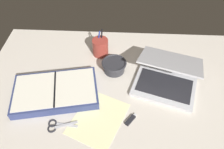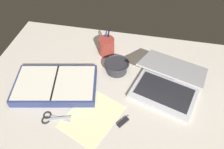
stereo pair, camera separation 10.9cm
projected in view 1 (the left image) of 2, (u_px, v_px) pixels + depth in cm
name	position (u px, v px, depth cm)	size (l,w,h in cm)	color
desk_top	(114.00, 94.00, 110.77)	(140.00, 100.00, 2.00)	beige
laptop	(167.00, 78.00, 110.13)	(37.85, 37.01, 16.26)	silver
bowl	(114.00, 66.00, 118.09)	(13.53, 13.53, 6.04)	#2D2D33
pen_cup	(100.00, 47.00, 126.07)	(9.13, 9.13, 15.80)	#9E382D
planner	(56.00, 91.00, 107.53)	(44.72, 31.95, 4.80)	navy
scissors	(56.00, 126.00, 96.95)	(13.46, 6.54, 0.80)	#B7B7BC
paper_sheet_front	(98.00, 118.00, 99.75)	(20.93, 26.57, 0.16)	#F4EFB2
usb_drive	(131.00, 120.00, 98.78)	(5.61, 6.72, 1.00)	black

